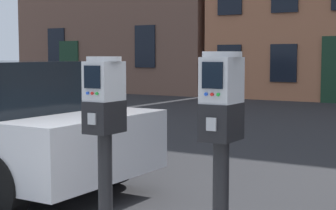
# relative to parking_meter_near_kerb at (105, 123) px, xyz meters

# --- Properties ---
(parking_meter_near_kerb) EXTENTS (0.22, 0.25, 1.33)m
(parking_meter_near_kerb) POSITION_rel_parking_meter_near_kerb_xyz_m (0.00, 0.00, 0.00)
(parking_meter_near_kerb) COLOR black
(parking_meter_near_kerb) RESTS_ON sidewalk_slab
(parking_meter_twin_adjacent) EXTENTS (0.22, 0.25, 1.36)m
(parking_meter_twin_adjacent) POSITION_rel_parking_meter_near_kerb_xyz_m (0.80, 0.00, 0.02)
(parking_meter_twin_adjacent) COLOR black
(parking_meter_twin_adjacent) RESTS_ON sidewalk_slab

